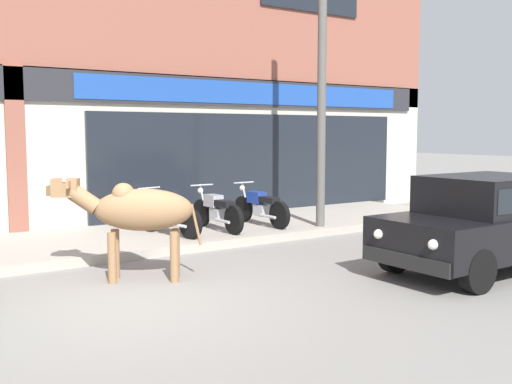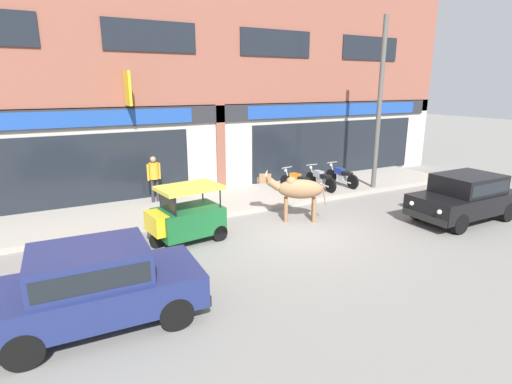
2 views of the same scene
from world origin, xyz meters
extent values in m
plane|color=gray|center=(0.00, 0.00, 0.00)|extent=(90.00, 90.00, 0.00)
cube|color=#A8A093|center=(0.00, 3.75, 0.08)|extent=(19.00, 3.10, 0.16)
cube|color=#8E5142|center=(0.00, 5.57, 6.16)|extent=(23.00, 0.55, 6.63)
cube|color=beige|center=(0.00, 5.57, 1.70)|extent=(23.00, 0.55, 3.40)
cube|color=#28282D|center=(0.00, 5.26, 3.05)|extent=(22.08, 0.08, 0.64)
cube|color=black|center=(-5.75, 5.25, 1.35)|extent=(8.74, 0.10, 2.40)
cube|color=#1E479E|center=(-5.75, 5.23, 3.05)|extent=(9.20, 0.05, 0.52)
cube|color=#8E5142|center=(0.00, 5.28, 1.70)|extent=(0.36, 0.12, 3.40)
cube|color=black|center=(5.75, 5.25, 1.35)|extent=(8.74, 0.10, 2.40)
cube|color=#1E479E|center=(5.75, 5.23, 3.05)|extent=(9.20, 0.05, 0.52)
cube|color=black|center=(-2.44, 5.27, 5.69)|extent=(3.13, 0.06, 1.00)
cube|color=black|center=(2.44, 5.27, 5.69)|extent=(3.13, 0.06, 1.00)
cube|color=black|center=(7.33, 5.27, 5.69)|extent=(3.13, 0.06, 1.00)
cube|color=yellow|center=(-3.41, 4.85, 4.00)|extent=(0.08, 0.80, 1.10)
ellipsoid|color=#936B47|center=(0.75, 0.89, 1.02)|extent=(1.47, 1.16, 0.60)
sphere|color=#936B47|center=(0.51, 1.03, 1.25)|extent=(0.32, 0.32, 0.32)
cylinder|color=#936B47|center=(0.30, 0.98, 0.36)|extent=(0.12, 0.12, 0.72)
cylinder|color=#936B47|center=(0.45, 1.23, 0.36)|extent=(0.12, 0.12, 0.72)
cylinder|color=#936B47|center=(1.05, 0.54, 0.36)|extent=(0.12, 0.12, 0.72)
cylinder|color=#936B47|center=(1.20, 0.79, 0.36)|extent=(0.12, 0.12, 0.72)
cylinder|color=#936B47|center=(0.04, 1.30, 1.17)|extent=(0.52, 0.44, 0.43)
cube|color=#936B47|center=(-0.18, 1.43, 1.34)|extent=(0.42, 0.37, 0.26)
cube|color=brown|center=(-0.34, 1.52, 1.30)|extent=(0.20, 0.21, 0.14)
cone|color=beige|center=(-0.20, 1.33, 1.52)|extent=(0.13, 0.11, 0.19)
cone|color=beige|center=(-0.10, 1.50, 1.52)|extent=(0.13, 0.11, 0.19)
cube|color=#936B47|center=(-0.19, 1.25, 1.40)|extent=(0.11, 0.14, 0.10)
cube|color=#936B47|center=(-0.03, 1.53, 1.40)|extent=(0.11, 0.14, 0.10)
cylinder|color=#936B47|center=(1.39, 0.51, 0.80)|extent=(0.16, 0.12, 0.60)
cylinder|color=black|center=(-4.33, -1.45, 0.30)|extent=(0.61, 0.20, 0.60)
cylinder|color=black|center=(-4.38, -2.89, 0.30)|extent=(0.61, 0.20, 0.60)
cylinder|color=black|center=(-6.62, -1.36, 0.30)|extent=(0.61, 0.20, 0.60)
cylinder|color=black|center=(-6.68, -2.80, 0.30)|extent=(0.61, 0.20, 0.60)
cube|color=navy|center=(-5.50, -2.13, 0.60)|extent=(3.56, 1.73, 0.60)
cube|color=navy|center=(-5.60, -2.12, 1.18)|extent=(1.95, 1.51, 0.56)
cube|color=black|center=(-5.60, -2.12, 1.18)|extent=(1.80, 1.52, 0.35)
cube|color=black|center=(-3.77, -2.19, 0.38)|extent=(0.17, 1.52, 0.20)
sphere|color=silver|center=(-3.73, -1.71, 0.68)|extent=(0.14, 0.14, 0.14)
sphere|color=silver|center=(-3.76, -2.67, 0.68)|extent=(0.14, 0.14, 0.14)
cylinder|color=black|center=(4.09, -2.22, 0.30)|extent=(0.60, 0.18, 0.60)
cylinder|color=black|center=(4.09, -0.78, 0.30)|extent=(0.60, 0.18, 0.60)
cylinder|color=black|center=(6.39, -2.21, 0.30)|extent=(0.60, 0.18, 0.60)
cylinder|color=black|center=(6.39, -0.77, 0.30)|extent=(0.60, 0.18, 0.60)
cube|color=black|center=(5.24, -1.49, 0.60)|extent=(3.51, 1.62, 0.60)
cube|color=black|center=(5.34, -1.49, 1.18)|extent=(1.91, 1.45, 0.56)
cube|color=black|center=(5.34, -1.49, 1.18)|extent=(1.76, 1.47, 0.35)
cube|color=black|center=(3.51, -1.50, 0.38)|extent=(0.13, 1.52, 0.20)
cube|color=black|center=(6.97, -1.48, 0.38)|extent=(0.13, 1.52, 0.20)
sphere|color=silver|center=(3.48, -1.98, 0.68)|extent=(0.14, 0.14, 0.14)
sphere|color=silver|center=(3.48, -1.02, 0.68)|extent=(0.14, 0.14, 0.14)
cube|color=red|center=(6.99, -0.99, 0.70)|extent=(0.03, 0.16, 0.14)
cylinder|color=black|center=(-3.72, 0.83, 0.22)|extent=(0.45, 0.18, 0.44)
cylinder|color=black|center=(-2.11, 0.52, 0.22)|extent=(0.45, 0.18, 0.44)
cylinder|color=black|center=(-2.25, 1.55, 0.22)|extent=(0.45, 0.18, 0.44)
cube|color=#19602D|center=(-2.83, 0.95, 0.57)|extent=(1.85, 1.37, 0.70)
cube|color=yellow|center=(-3.72, 0.83, 0.67)|extent=(0.47, 0.91, 0.52)
cylinder|color=black|center=(-3.33, 0.38, 1.19)|extent=(0.04, 0.04, 0.55)
cylinder|color=black|center=(-3.46, 1.36, 1.19)|extent=(0.04, 0.04, 0.55)
cylinder|color=black|center=(-2.06, 0.55, 1.19)|extent=(0.04, 0.04, 0.55)
cylinder|color=black|center=(-2.19, 1.53, 1.19)|extent=(0.04, 0.04, 0.55)
cube|color=#DBCC42|center=(-2.78, 0.95, 1.47)|extent=(1.75, 1.30, 0.10)
cube|color=black|center=(-3.39, 0.87, 1.19)|extent=(0.15, 0.92, 0.50)
cylinder|color=black|center=(2.15, 3.90, 0.44)|extent=(0.22, 0.57, 0.56)
cylinder|color=black|center=(2.43, 2.68, 0.44)|extent=(0.22, 0.57, 0.56)
cube|color=#B2B5BA|center=(2.30, 3.27, 0.48)|extent=(0.27, 0.36, 0.24)
cube|color=orange|center=(2.26, 3.42, 0.74)|extent=(0.32, 0.44, 0.24)
cube|color=black|center=(2.35, 3.03, 0.72)|extent=(0.33, 0.56, 0.12)
cylinder|color=#B2B5BA|center=(2.17, 3.84, 0.74)|extent=(0.10, 0.27, 0.59)
cylinder|color=#B2B5BA|center=(2.16, 3.88, 1.02)|extent=(0.51, 0.15, 0.03)
sphere|color=silver|center=(2.14, 3.94, 0.90)|extent=(0.12, 0.12, 0.12)
cylinder|color=#B2B5BA|center=(2.27, 2.89, 0.40)|extent=(0.17, 0.48, 0.06)
cylinder|color=black|center=(3.33, 3.89, 0.44)|extent=(0.11, 0.56, 0.56)
cylinder|color=black|center=(3.35, 2.64, 0.44)|extent=(0.11, 0.56, 0.56)
cube|color=#B2B5BA|center=(3.34, 3.24, 0.48)|extent=(0.20, 0.32, 0.24)
cube|color=#A8AAB2|center=(3.34, 3.40, 0.74)|extent=(0.24, 0.40, 0.24)
cube|color=black|center=(3.34, 3.00, 0.72)|extent=(0.23, 0.52, 0.12)
cylinder|color=#B2B5BA|center=(3.33, 3.83, 0.74)|extent=(0.04, 0.27, 0.59)
cylinder|color=#B2B5BA|center=(3.33, 3.87, 1.02)|extent=(0.52, 0.04, 0.03)
sphere|color=silver|center=(3.33, 3.93, 0.90)|extent=(0.12, 0.12, 0.12)
cylinder|color=#B2B5BA|center=(3.23, 2.88, 0.40)|extent=(0.07, 0.48, 0.06)
cylinder|color=black|center=(4.39, 3.92, 0.44)|extent=(0.13, 0.56, 0.56)
cylinder|color=black|center=(4.45, 2.67, 0.44)|extent=(0.13, 0.56, 0.56)
cube|color=#B2B5BA|center=(4.42, 3.28, 0.48)|extent=(0.22, 0.33, 0.24)
cube|color=navy|center=(4.41, 3.44, 0.74)|extent=(0.26, 0.41, 0.24)
cube|color=black|center=(4.43, 3.04, 0.72)|extent=(0.25, 0.53, 0.12)
cylinder|color=#B2B5BA|center=(4.39, 3.86, 0.74)|extent=(0.05, 0.27, 0.59)
cylinder|color=#B2B5BA|center=(4.39, 3.90, 1.02)|extent=(0.52, 0.06, 0.03)
sphere|color=silver|center=(4.38, 3.96, 0.90)|extent=(0.12, 0.12, 0.12)
cylinder|color=#B2B5BA|center=(4.33, 2.91, 0.40)|extent=(0.09, 0.48, 0.06)
cylinder|color=#2D2D33|center=(-2.91, 4.53, 0.57)|extent=(0.11, 0.11, 0.82)
cylinder|color=#2D2D33|center=(-2.73, 4.56, 0.57)|extent=(0.11, 0.11, 0.82)
cylinder|color=gold|center=(-2.82, 4.54, 1.26)|extent=(0.32, 0.32, 0.56)
cylinder|color=gold|center=(-3.02, 4.50, 1.23)|extent=(0.08, 0.08, 0.56)
cylinder|color=gold|center=(-2.61, 4.59, 1.23)|extent=(0.08, 0.08, 0.56)
sphere|color=tan|center=(-2.82, 4.54, 1.66)|extent=(0.20, 0.20, 0.20)
cylinder|color=#595651|center=(5.38, 2.50, 3.36)|extent=(0.18, 0.18, 6.40)
camera|label=1|loc=(-2.63, -6.98, 2.12)|focal=42.00mm
camera|label=2|loc=(-6.04, -8.92, 4.10)|focal=28.00mm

